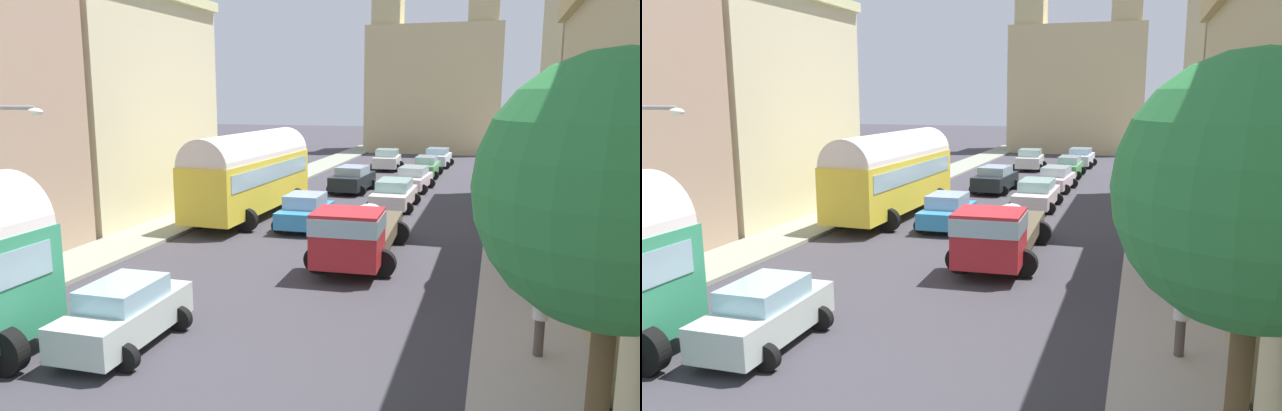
# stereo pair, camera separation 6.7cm
# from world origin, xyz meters

# --- Properties ---
(ground_plane) EXTENTS (154.00, 154.00, 0.00)m
(ground_plane) POSITION_xyz_m (0.00, 27.00, 0.00)
(ground_plane) COLOR #3A383F
(sidewalk_left) EXTENTS (2.50, 70.00, 0.14)m
(sidewalk_left) POSITION_xyz_m (-7.25, 27.00, 0.07)
(sidewalk_left) COLOR gray
(sidewalk_left) RESTS_ON ground
(sidewalk_right) EXTENTS (2.50, 70.00, 0.14)m
(sidewalk_right) POSITION_xyz_m (7.25, 27.00, 0.07)
(sidewalk_right) COLOR #B3A59D
(sidewalk_right) RESTS_ON ground
(building_left_2) EXTENTS (6.07, 10.38, 10.48)m
(building_left_2) POSITION_xyz_m (-11.26, 21.36, 5.26)
(building_left_2) COLOR beige
(building_left_2) RESTS_ON ground
(building_right_2) EXTENTS (5.27, 12.41, 12.78)m
(building_right_2) POSITION_xyz_m (10.90, 28.21, 6.41)
(building_right_2) COLOR tan
(building_right_2) RESTS_ON ground
(distant_church) EXTENTS (12.95, 6.70, 19.35)m
(distant_church) POSITION_xyz_m (0.00, 57.55, 7.04)
(distant_church) COLOR tan
(distant_church) RESTS_ON ground
(parked_bus_1) EXTENTS (3.42, 9.53, 4.01)m
(parked_bus_1) POSITION_xyz_m (-4.74, 22.28, 2.22)
(parked_bus_1) COLOR yellow
(parked_bus_1) RESTS_ON ground
(cargo_truck_0) EXTENTS (3.21, 7.42, 2.17)m
(cargo_truck_0) POSITION_xyz_m (1.89, 15.93, 1.13)
(cargo_truck_0) COLOR #B02128
(cargo_truck_0) RESTS_ON ground
(car_0) EXTENTS (2.39, 4.40, 1.48)m
(car_0) POSITION_xyz_m (1.42, 26.30, 0.75)
(car_0) COLOR silver
(car_0) RESTS_ON ground
(car_1) EXTENTS (2.43, 4.26, 1.47)m
(car_1) POSITION_xyz_m (1.56, 32.35, 0.74)
(car_1) COLOR silver
(car_1) RESTS_ON ground
(car_2) EXTENTS (2.16, 4.28, 1.47)m
(car_2) POSITION_xyz_m (1.61, 38.67, 0.74)
(car_2) COLOR #4E9C51
(car_2) RESTS_ON ground
(car_3) EXTENTS (2.49, 4.07, 1.51)m
(car_3) POSITION_xyz_m (1.78, 44.83, 0.77)
(car_3) COLOR silver
(car_3) RESTS_ON ground
(car_4) EXTENTS (2.16, 3.72, 1.53)m
(car_4) POSITION_xyz_m (-1.70, 7.84, 0.77)
(car_4) COLOR silver
(car_4) RESTS_ON ground
(car_5) EXTENTS (2.34, 3.67, 1.52)m
(car_5) POSITION_xyz_m (-1.50, 20.65, 0.76)
(car_5) COLOR #348CCC
(car_5) RESTS_ON ground
(car_6) EXTENTS (2.53, 4.19, 1.54)m
(car_6) POSITION_xyz_m (-1.84, 30.81, 0.78)
(car_6) COLOR black
(car_6) RESTS_ON ground
(car_7) EXTENTS (2.52, 3.80, 1.60)m
(car_7) POSITION_xyz_m (-1.76, 41.80, 0.80)
(car_7) COLOR silver
(car_7) RESTS_ON ground
(pedestrian_0) EXTENTS (0.46, 0.46, 1.79)m
(pedestrian_0) POSITION_xyz_m (7.40, 9.70, 1.04)
(pedestrian_0) COLOR #544844
(pedestrian_0) RESTS_ON ground
(pedestrian_1) EXTENTS (0.44, 0.44, 1.72)m
(pedestrian_1) POSITION_xyz_m (7.84, 13.83, 0.99)
(pedestrian_1) COLOR #4A4935
(pedestrian_1) RESTS_ON ground
(pedestrian_2) EXTENTS (0.46, 0.46, 1.86)m
(pedestrian_2) POSITION_xyz_m (6.66, 19.65, 1.08)
(pedestrian_2) COLOR #1E2942
(pedestrian_2) RESTS_ON ground
(pedestrian_3) EXTENTS (0.56, 0.56, 1.77)m
(pedestrian_3) POSITION_xyz_m (6.59, 29.76, 1.00)
(pedestrian_3) COLOR #424838
(pedestrian_3) RESTS_ON ground
(roadside_tree_0) EXTENTS (3.88, 3.88, 6.37)m
(roadside_tree_0) POSITION_xyz_m (7.90, 5.52, 4.41)
(roadside_tree_0) COLOR brown
(roadside_tree_0) RESTS_ON ground
(roadside_tree_1) EXTENTS (2.95, 2.95, 6.10)m
(roadside_tree_1) POSITION_xyz_m (7.90, 15.52, 4.56)
(roadside_tree_1) COLOR brown
(roadside_tree_1) RESTS_ON ground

